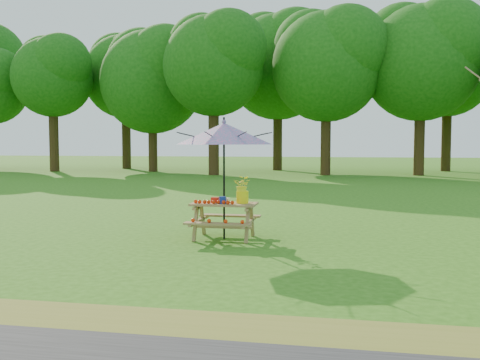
# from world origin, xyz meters

# --- Properties ---
(ground) EXTENTS (120.00, 120.00, 0.00)m
(ground) POSITION_xyz_m (0.00, 0.00, 0.00)
(ground) COLOR #2E6513
(ground) RESTS_ON ground
(treeline) EXTENTS (60.00, 12.00, 16.00)m
(treeline) POSITION_xyz_m (0.00, 22.00, 8.00)
(treeline) COLOR #13530E
(treeline) RESTS_ON ground
(picnic_table) EXTENTS (1.20, 1.32, 0.67)m
(picnic_table) POSITION_xyz_m (1.94, 2.02, 0.33)
(picnic_table) COLOR olive
(picnic_table) RESTS_ON ground
(patio_umbrella) EXTENTS (2.09, 2.09, 2.25)m
(patio_umbrella) POSITION_xyz_m (1.94, 2.02, 1.95)
(patio_umbrella) COLOR black
(patio_umbrella) RESTS_ON ground
(produce_bins) EXTENTS (0.31, 0.46, 0.13)m
(produce_bins) POSITION_xyz_m (1.88, 2.03, 0.72)
(produce_bins) COLOR red
(produce_bins) RESTS_ON picnic_table
(tomatoes_row) EXTENTS (0.77, 0.13, 0.07)m
(tomatoes_row) POSITION_xyz_m (1.79, 1.84, 0.71)
(tomatoes_row) COLOR #ED3308
(tomatoes_row) RESTS_ON picnic_table
(flower_bucket) EXTENTS (0.31, 0.27, 0.50)m
(flower_bucket) POSITION_xyz_m (2.28, 2.05, 0.94)
(flower_bucket) COLOR #FFF00D
(flower_bucket) RESTS_ON picnic_table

